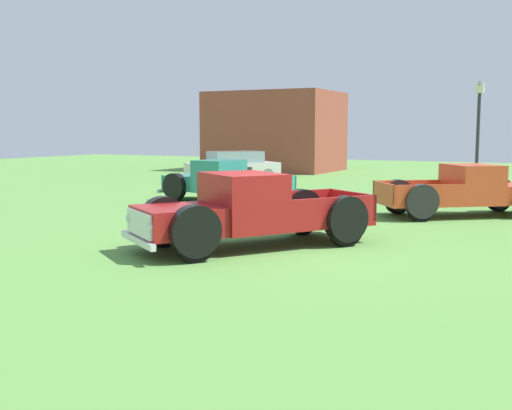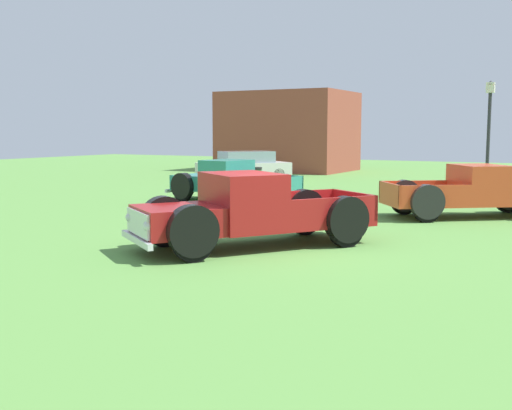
# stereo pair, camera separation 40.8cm
# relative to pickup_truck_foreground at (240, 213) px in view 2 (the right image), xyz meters

# --- Properties ---
(ground_plane) EXTENTS (80.00, 80.00, 0.00)m
(ground_plane) POSITION_rel_pickup_truck_foreground_xyz_m (0.57, 0.53, -0.76)
(ground_plane) COLOR #5B9342
(pickup_truck_foreground) EXTENTS (4.47, 5.31, 1.59)m
(pickup_truck_foreground) POSITION_rel_pickup_truck_foreground_xyz_m (0.00, 0.00, 0.00)
(pickup_truck_foreground) COLOR maroon
(pickup_truck_foreground) RESTS_ON ground_plane
(pickup_truck_behind_left) EXTENTS (5.01, 2.46, 1.47)m
(pickup_truck_behind_left) POSITION_rel_pickup_truck_foreground_xyz_m (-4.78, 7.21, -0.06)
(pickup_truck_behind_left) COLOR #2D8475
(pickup_truck_behind_left) RESTS_ON ground_plane
(pickup_truck_behind_right) EXTENTS (4.98, 4.31, 1.50)m
(pickup_truck_behind_right) POSITION_rel_pickup_truck_foreground_xyz_m (3.66, 7.48, -0.04)
(pickup_truck_behind_right) COLOR #D14723
(pickup_truck_behind_right) RESTS_ON ground_plane
(sedan_distant_a) EXTENTS (4.19, 4.62, 1.49)m
(sedan_distant_a) POSITION_rel_pickup_truck_foreground_xyz_m (-8.66, 15.31, 0.02)
(sedan_distant_a) COLOR silver
(sedan_distant_a) RESTS_ON ground_plane
(lamp_post_far) EXTENTS (0.36, 0.36, 4.24)m
(lamp_post_far) POSITION_rel_pickup_truck_foreground_xyz_m (3.12, 12.22, 1.46)
(lamp_post_far) COLOR #2D2D33
(lamp_post_far) RESTS_ON ground_plane
(trash_can) EXTENTS (0.59, 0.59, 0.95)m
(trash_can) POSITION_rel_pickup_truck_foreground_xyz_m (-6.11, 11.76, -0.28)
(trash_can) COLOR #2D6B2D
(trash_can) RESTS_ON ground_plane
(brick_pavilion) EXTENTS (7.60, 5.69, 4.87)m
(brick_pavilion) POSITION_rel_pickup_truck_foreground_xyz_m (-10.53, 24.11, 1.68)
(brick_pavilion) COLOR brown
(brick_pavilion) RESTS_ON ground_plane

